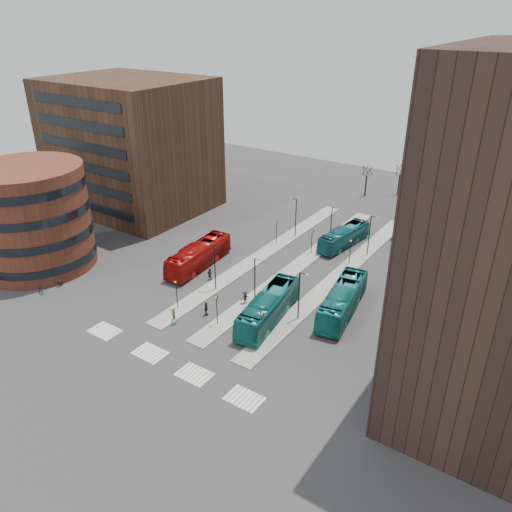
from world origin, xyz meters
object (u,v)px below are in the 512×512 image
Objects in this scene: suitcase at (174,323)px; traveller at (174,315)px; teal_bus_d at (410,220)px; teal_bus_a at (269,307)px; teal_bus_b at (344,237)px; commuter_a at (210,274)px; bicycle_far at (57,282)px; teal_bus_c at (343,300)px; bicycle_mid at (58,282)px; commuter_c at (245,298)px; red_bus at (199,255)px; commuter_b at (206,309)px; bicycle_near at (41,290)px.

traveller reaches higher than suitcase.
teal_bus_a is at bearing -103.89° from teal_bus_d.
traveller is at bearing -96.81° from teal_bus_b.
commuter_a is 19.61m from bicycle_far.
teal_bus_c is (7.77, -16.90, 0.22)m from teal_bus_b.
suitcase is 30.76m from teal_bus_b.
bicycle_mid is at bearing -132.31° from teal_bus_d.
red_bus is at bearing -84.94° from commuter_c.
teal_bus_c reaches higher than traveller.
commuter_c is (2.29, 4.55, -0.01)m from commuter_b.
traveller reaches higher than bicycle_mid.
suitcase is 0.04× the size of red_bus.
teal_bus_c is 18.02m from commuter_a.
suitcase is at bearing 0.70° from commuter_c.
commuter_a reaches higher than bicycle_far.
teal_bus_a is 23.15m from teal_bus_b.
commuter_b is (1.78, 3.65, 0.62)m from suitcase.
suitcase is 18.62m from bicycle_far.
commuter_b is 1.14× the size of bicycle_mid.
red_bus reaches higher than bicycle_near.
red_bus reaches higher than suitcase.
teal_bus_b is 6.18× the size of commuter_b.
bicycle_near is at bearing -160.26° from traveller.
red_bus is 4.18m from commuter_a.
teal_bus_a is at bearing 43.82° from suitcase.
red_bus and teal_bus_a have the same top height.
commuter_c is at bearing 154.45° from teal_bus_a.
red_bus is 1.00× the size of teal_bus_a.
teal_bus_a is at bearing -79.95° from bicycle_mid.
bicycle_near is 2.56m from bicycle_mid.
teal_bus_a is 10.85m from traveller.
teal_bus_a is 7.31m from commuter_b.
teal_bus_c is at bearing 46.12° from suitcase.
teal_bus_c reaches higher than bicycle_far.
red_bus is 12.46m from commuter_b.
commuter_b is 0.96× the size of bicycle_far.
teal_bus_b is at bearing 85.59° from teal_bus_a.
teal_bus_c is at bearing -3.48° from red_bus.
commuter_a reaches higher than suitcase.
red_bus is at bearing 172.11° from teal_bus_c.
traveller is at bearing 133.65° from suitcase.
bicycle_far is (-11.71, -14.32, -1.22)m from red_bus.
teal_bus_a is 1.06× the size of teal_bus_d.
commuter_b is at bearing -93.39° from teal_bus_b.
teal_bus_a reaches higher than traveller.
bicycle_far reaches higher than suitcase.
commuter_b reaches higher than bicycle_far.
bicycle_far is at bearing -170.57° from suitcase.
teal_bus_c is 7.15× the size of commuter_c.
teal_bus_d is (4.54, 34.97, -0.10)m from teal_bus_a.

